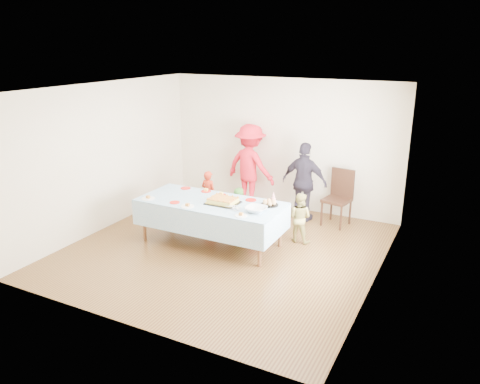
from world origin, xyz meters
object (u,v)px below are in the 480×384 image
Objects in this scene: birthday_cake at (223,201)px; dining_chair at (339,194)px; party_table at (211,204)px; adult_left at (250,166)px.

dining_chair reaches higher than birthday_cake.
adult_left reaches higher than party_table.
adult_left is at bearing -174.19° from dining_chair.
dining_chair is 1.99m from adult_left.
dining_chair is at bearing 48.43° from party_table.
birthday_cake is at bearing 0.32° from party_table.
dining_chair is 0.61× the size of adult_left.
birthday_cake is at bearing 114.90° from adult_left.
party_table is at bearing -121.35° from dining_chair.
dining_chair reaches higher than party_table.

